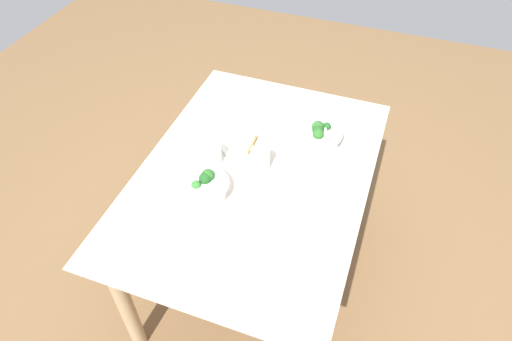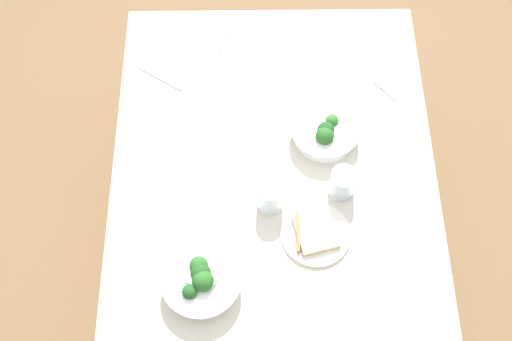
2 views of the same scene
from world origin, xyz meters
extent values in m
plane|color=brown|center=(0.00, 0.00, 0.00)|extent=(6.00, 6.00, 0.00)
cube|color=beige|center=(0.00, 0.00, 0.77)|extent=(1.42, 1.01, 0.01)
cube|color=tan|center=(0.00, 0.00, 0.75)|extent=(1.37, 0.98, 0.02)
cylinder|color=tan|center=(-0.60, -0.39, 0.37)|extent=(0.07, 0.07, 0.74)
cylinder|color=tan|center=(-0.60, 0.39, 0.37)|extent=(0.07, 0.07, 0.74)
cylinder|color=white|center=(-0.18, 0.16, 0.80)|extent=(0.20, 0.20, 0.05)
cylinder|color=white|center=(-0.18, 0.16, 0.83)|extent=(0.22, 0.22, 0.01)
sphere|color=#1E511E|center=(-0.16, 0.16, 0.85)|extent=(0.05, 0.05, 0.05)
sphere|color=#286023|center=(-0.14, 0.16, 0.85)|extent=(0.06, 0.06, 0.06)
sphere|color=#33702D|center=(-0.20, 0.18, 0.84)|extent=(0.04, 0.04, 0.04)
cylinder|color=white|center=(0.31, -0.21, 0.80)|extent=(0.21, 0.21, 0.05)
cylinder|color=white|center=(0.31, -0.21, 0.83)|extent=(0.23, 0.23, 0.01)
sphere|color=#286023|center=(0.32, -0.21, 0.85)|extent=(0.06, 0.06, 0.06)
sphere|color=#1E511E|center=(0.30, -0.21, 0.85)|extent=(0.06, 0.06, 0.06)
sphere|color=#1E511E|center=(0.35, -0.24, 0.84)|extent=(0.04, 0.04, 0.04)
sphere|color=#286023|center=(0.28, -0.22, 0.85)|extent=(0.05, 0.05, 0.05)
cylinder|color=beige|center=(0.31, -0.21, 0.85)|extent=(0.09, 0.09, 0.01)
cylinder|color=silver|center=(0.16, 0.12, 0.78)|extent=(0.21, 0.21, 0.01)
cube|color=#CCB284|center=(0.16, 0.12, 0.79)|extent=(0.15, 0.14, 0.02)
cube|color=#9E703D|center=(0.16, 0.06, 0.79)|extent=(0.12, 0.01, 0.02)
cylinder|color=silver|center=(0.06, -0.02, 0.83)|extent=(0.08, 0.08, 0.10)
cylinder|color=silver|center=(0.01, 0.20, 0.82)|extent=(0.08, 0.08, 0.10)
cube|color=#B7B7BC|center=(-0.34, 0.39, 0.78)|extent=(0.06, 0.05, 0.00)
cube|color=#B7B7BC|center=(-0.38, 0.35, 0.78)|extent=(0.03, 0.03, 0.00)
cube|color=#B7B7BC|center=(-0.55, -0.16, 0.78)|extent=(0.07, 0.04, 0.00)
cube|color=#B7B7BC|center=(-0.60, -0.14, 0.78)|extent=(0.03, 0.02, 0.00)
cube|color=#B7B7BC|center=(-0.41, -0.38, 0.78)|extent=(0.11, 0.16, 0.00)
camera|label=1|loc=(-1.34, -0.49, 2.25)|focal=32.10mm
camera|label=2|loc=(0.89, -0.07, 2.57)|focal=45.67mm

